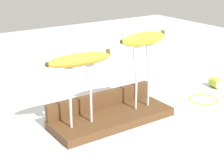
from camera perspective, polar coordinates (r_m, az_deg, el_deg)
The scene contains 11 objects.
ground_plane at distance 1.12m, azimuth 0.00°, elevation -6.03°, with size 3.00×3.00×0.00m, color silver.
wooden_board at distance 1.12m, azimuth 0.00°, elevation -5.44°, with size 0.39×0.15×0.03m, color brown.
board_backstop at distance 1.15m, azimuth -1.79°, elevation -2.57°, with size 0.38×0.02×0.05m, color brown.
fork_stand_left at distance 1.01m, azimuth -5.04°, elevation -0.98°, with size 0.09×0.01×0.18m.
fork_stand_right at distance 1.12m, azimuth 4.94°, elevation 1.99°, with size 0.08×0.01×0.20m.
banana_raised_left at distance 0.98m, azimuth -5.20°, elevation 3.88°, with size 0.20×0.06×0.04m.
banana_raised_right at distance 1.10m, azimuth 5.10°, elevation 7.18°, with size 0.16×0.04×0.04m.
fork_fallen_near at distance 1.53m, azimuth 7.38°, elevation 1.24°, with size 0.08×0.17×0.01m.
fork_fallen_far at distance 1.42m, azimuth -9.95°, elevation -0.50°, with size 0.08×0.16×0.01m.
banana_chunk_near at distance 1.45m, azimuth 16.24°, elevation 0.18°, with size 0.05×0.05×0.04m.
wire_coil at distance 1.33m, azimuth 14.33°, elevation -2.34°, with size 0.10×0.10×0.01m, color gold.
Camera 1 is at (-0.57, -0.83, 0.49)m, focal length 57.37 mm.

